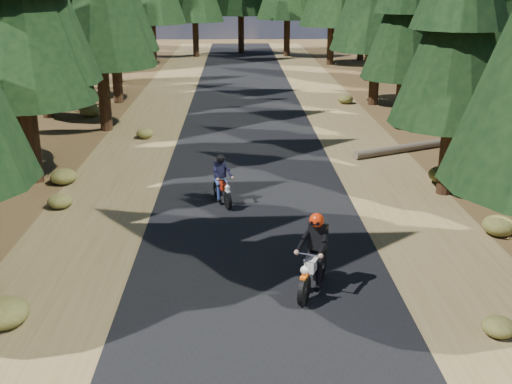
% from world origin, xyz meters
% --- Properties ---
extents(ground, '(120.00, 120.00, 0.00)m').
position_xyz_m(ground, '(0.00, 0.00, 0.00)').
color(ground, '#423217').
rests_on(ground, ground).
extents(road, '(6.00, 100.00, 0.01)m').
position_xyz_m(road, '(0.00, 5.00, 0.01)').
color(road, black).
rests_on(road, ground).
extents(shoulder_l, '(3.20, 100.00, 0.01)m').
position_xyz_m(shoulder_l, '(-4.60, 5.00, 0.00)').
color(shoulder_l, brown).
rests_on(shoulder_l, ground).
extents(shoulder_r, '(3.20, 100.00, 0.01)m').
position_xyz_m(shoulder_r, '(4.60, 5.00, 0.00)').
color(shoulder_r, brown).
rests_on(shoulder_r, ground).
extents(log_near, '(5.08, 2.77, 0.32)m').
position_xyz_m(log_near, '(6.43, 9.79, 0.16)').
color(log_near, '#4C4233').
rests_on(log_near, ground).
extents(understory_shrubs, '(15.90, 30.49, 0.69)m').
position_xyz_m(understory_shrubs, '(0.92, 7.02, 0.28)').
color(understory_shrubs, '#474C1E').
rests_on(understory_shrubs, ground).
extents(rider_lead, '(1.31, 2.04, 1.75)m').
position_xyz_m(rider_lead, '(1.12, -2.12, 0.59)').
color(rider_lead, silver).
rests_on(rider_lead, road).
extents(rider_follow, '(1.00, 1.75, 1.49)m').
position_xyz_m(rider_follow, '(-0.95, 3.71, 0.50)').
color(rider_follow, maroon).
rests_on(rider_follow, road).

